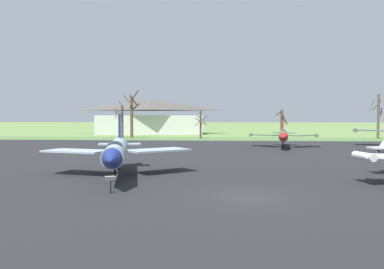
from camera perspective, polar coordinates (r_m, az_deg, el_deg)
name	(u,v)px	position (r m, az deg, el deg)	size (l,w,h in m)	color
ground_plane	(249,197)	(21.92, 8.09, -8.84)	(600.00, 600.00, 0.00)	#607F42
asphalt_apron	(237,159)	(40.61, 6.41, -3.56)	(99.13, 63.04, 0.05)	black
grass_verge_strip	(230,139)	(78.01, 5.48, -0.64)	(159.13, 12.00, 0.06)	#4C6E39
jet_fighter_front_right	(117,150)	(29.03, -10.70, -2.20)	(10.91, 13.79, 4.58)	#8EA3B2
info_placard_front_right	(111,182)	(22.85, -11.52, -6.68)	(0.65, 0.38, 1.04)	black
jet_fighter_rear_left	(283,135)	(57.08, 12.85, -0.05)	(9.84, 13.28, 4.13)	#4C6B47
bare_tree_far_left	(122,120)	(84.59, -10.01, 2.11)	(1.93, 2.55, 7.64)	#42382D
bare_tree_left_of_center	(132,114)	(83.19, -8.57, 2.95)	(3.46, 3.51, 9.91)	brown
bare_tree_center	(201,124)	(78.85, 1.23, 1.52)	(2.56, 2.59, 5.59)	#42382D
bare_tree_right_of_center	(282,123)	(81.83, 12.66, 1.68)	(2.33, 2.37, 5.82)	brown
bare_tree_far_right	(378,115)	(86.44, 24.97, 2.48)	(2.71, 2.53, 8.75)	brown
visitor_building	(150,117)	(102.65, -6.02, 2.46)	(28.69, 16.23, 8.62)	beige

